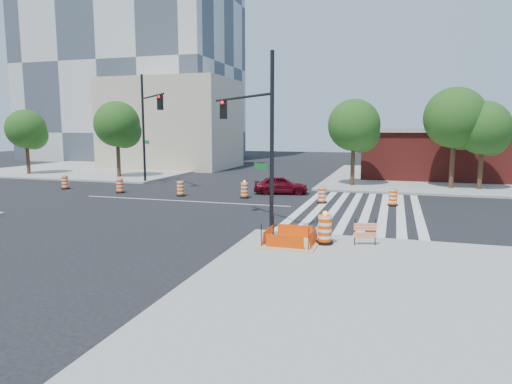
{
  "coord_description": "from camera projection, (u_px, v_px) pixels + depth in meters",
  "views": [
    {
      "loc": [
        12.78,
        -25.93,
        4.64
      ],
      "look_at": [
        6.14,
        -4.17,
        1.4
      ],
      "focal_mm": 32.0,
      "sensor_mm": 36.0,
      "label": 1
    }
  ],
  "objects": [
    {
      "name": "ground",
      "position": [
        183.0,
        201.0,
        28.9
      ],
      "size": [
        120.0,
        120.0,
        0.0
      ],
      "primitive_type": "plane",
      "color": "black",
      "rests_on": "ground"
    },
    {
      "name": "sidewalk_ne",
      "position": [
        455.0,
        179.0,
        40.73
      ],
      "size": [
        22.0,
        22.0,
        0.15
      ],
      "primitive_type": "cube",
      "color": "gray",
      "rests_on": "ground"
    },
    {
      "name": "sidewalk_nw",
      "position": [
        108.0,
        168.0,
        51.14
      ],
      "size": [
        22.0,
        22.0,
        0.15
      ],
      "primitive_type": "cube",
      "color": "gray",
      "rests_on": "ground"
    },
    {
      "name": "crosswalk_east",
      "position": [
        359.0,
        210.0,
        25.73
      ],
      "size": [
        6.75,
        13.5,
        0.01
      ],
      "color": "silver",
      "rests_on": "ground"
    },
    {
      "name": "lane_centerline",
      "position": [
        183.0,
        201.0,
        28.9
      ],
      "size": [
        14.0,
        0.12,
        0.01
      ],
      "primitive_type": "cube",
      "color": "silver",
      "rests_on": "ground"
    },
    {
      "name": "excavation_pit",
      "position": [
        290.0,
        242.0,
        17.75
      ],
      "size": [
        2.2,
        2.2,
        0.9
      ],
      "color": "tan",
      "rests_on": "ground"
    },
    {
      "name": "tower_nw",
      "position": [
        132.0,
        1.0,
        64.86
      ],
      "size": [
        28.0,
        18.0,
        45.0
      ],
      "primitive_type": "cube",
      "color": "beige",
      "rests_on": "ground"
    },
    {
      "name": "brick_storefront",
      "position": [
        457.0,
        154.0,
        40.41
      ],
      "size": [
        16.5,
        8.5,
        4.6
      ],
      "color": "maroon",
      "rests_on": "ground"
    },
    {
      "name": "beige_midrise",
      "position": [
        172.0,
        124.0,
        52.49
      ],
      "size": [
        14.0,
        10.0,
        10.0
      ],
      "primitive_type": "cube",
      "color": "#B7A68C",
      "rests_on": "ground"
    },
    {
      "name": "red_coupe",
      "position": [
        281.0,
        185.0,
        31.92
      ],
      "size": [
        4.03,
        2.37,
        1.29
      ],
      "primitive_type": "imported",
      "rotation": [
        0.0,
        0.0,
        1.81
      ],
      "color": "#510611",
      "rests_on": "ground"
    },
    {
      "name": "signal_pole_se",
      "position": [
        254.0,
        128.0,
        19.94
      ],
      "size": [
        4.13,
        4.1,
        7.53
      ],
      "rotation": [
        0.0,
        0.0,
        2.36
      ],
      "color": "black",
      "rests_on": "ground"
    },
    {
      "name": "signal_pole_nw",
      "position": [
        148.0,
        118.0,
        36.1
      ],
      "size": [
        4.67,
        4.93,
        8.78
      ],
      "rotation": [
        0.0,
        0.0,
        -0.81
      ],
      "color": "black",
      "rests_on": "ground"
    },
    {
      "name": "pit_drum",
      "position": [
        325.0,
        230.0,
        17.64
      ],
      "size": [
        0.66,
        0.66,
        1.3
      ],
      "color": "black",
      "rests_on": "ground"
    },
    {
      "name": "barricade",
      "position": [
        365.0,
        231.0,
        17.42
      ],
      "size": [
        0.85,
        0.29,
        1.03
      ],
      "rotation": [
        0.0,
        0.0,
        0.29
      ],
      "color": "#F84905",
      "rests_on": "ground"
    },
    {
      "name": "tree_north_a",
      "position": [
        27.0,
        131.0,
        43.8
      ],
      "size": [
        3.76,
        3.72,
        6.33
      ],
      "color": "#382314",
      "rests_on": "ground"
    },
    {
      "name": "tree_north_b",
      "position": [
        118.0,
        127.0,
        41.06
      ],
      "size": [
        4.1,
        4.1,
        6.97
      ],
      "color": "#382314",
      "rests_on": "ground"
    },
    {
      "name": "tree_north_c",
      "position": [
        354.0,
        128.0,
        35.13
      ],
      "size": [
        4.0,
        4.0,
        6.8
      ],
      "color": "#382314",
      "rests_on": "ground"
    },
    {
      "name": "tree_north_d",
      "position": [
        455.0,
        121.0,
        33.37
      ],
      "size": [
        4.44,
        4.44,
        7.55
      ],
      "color": "#382314",
      "rests_on": "ground"
    },
    {
      "name": "tree_north_e",
      "position": [
        484.0,
        131.0,
        32.81
      ],
      "size": [
        3.84,
        3.84,
        6.52
      ],
      "color": "#382314",
      "rests_on": "ground"
    },
    {
      "name": "median_drum_0",
      "position": [
        65.0,
        183.0,
        34.36
      ],
      "size": [
        0.6,
        0.6,
        1.02
      ],
      "color": "black",
      "rests_on": "ground"
    },
    {
      "name": "median_drum_1",
      "position": [
        120.0,
        186.0,
        32.38
      ],
      "size": [
        0.6,
        0.6,
        1.02
      ],
      "color": "black",
      "rests_on": "ground"
    },
    {
      "name": "median_drum_2",
      "position": [
        181.0,
        189.0,
        30.89
      ],
      "size": [
        0.6,
        0.6,
        1.02
      ],
      "color": "black",
      "rests_on": "ground"
    },
    {
      "name": "median_drum_3",
      "position": [
        245.0,
        191.0,
        30.02
      ],
      "size": [
        0.6,
        0.6,
        1.18
      ],
      "color": "black",
      "rests_on": "ground"
    },
    {
      "name": "median_drum_4",
      "position": [
        322.0,
        196.0,
        27.97
      ],
      "size": [
        0.6,
        0.6,
        1.02
      ],
      "color": "black",
      "rests_on": "ground"
    },
    {
      "name": "median_drum_5",
      "position": [
        393.0,
        198.0,
        27.01
      ],
      "size": [
        0.6,
        0.6,
        1.02
      ],
      "color": "black",
      "rests_on": "ground"
    }
  ]
}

